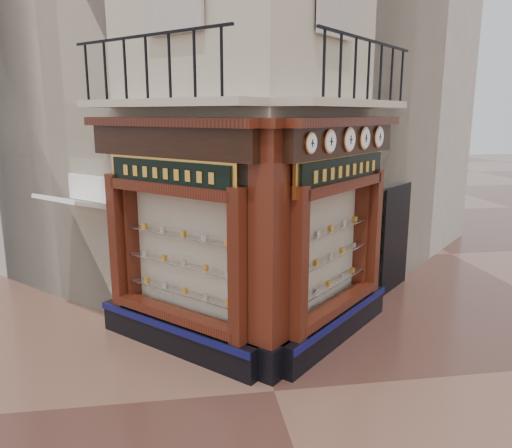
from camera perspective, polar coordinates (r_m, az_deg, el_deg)
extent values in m
plane|color=#492A22|center=(7.83, 2.08, -18.54)|extent=(80.00, 80.00, 0.00)
cube|color=#B8AD90|center=(12.96, -3.13, 21.20)|extent=(11.31, 11.31, 12.00)
cube|color=beige|center=(15.34, -13.78, 17.64)|extent=(11.31, 11.31, 11.00)
cube|color=beige|center=(15.74, 5.41, 17.78)|extent=(11.31, 11.31, 11.00)
cube|color=black|center=(8.96, -9.09, -12.50)|extent=(2.72, 2.72, 0.55)
cube|color=#0D0E42|center=(8.75, -10.04, -11.62)|extent=(2.50, 2.50, 0.12)
cube|color=#38120A|center=(7.53, -1.94, -4.98)|extent=(0.37, 0.37, 2.45)
cube|color=#38120A|center=(9.46, -15.39, -1.79)|extent=(0.37, 0.37, 2.45)
cube|color=beige|center=(8.67, -7.88, -2.92)|extent=(1.80, 1.80, 2.10)
cube|color=black|center=(8.15, -9.80, 9.25)|extent=(2.69, 2.69, 0.50)
cube|color=#38120A|center=(8.09, -10.25, 11.41)|extent=(2.86, 2.86, 0.14)
cube|color=black|center=(9.36, 9.13, -11.37)|extent=(2.72, 2.72, 0.55)
cube|color=#0D0E42|center=(9.20, 10.25, -10.40)|extent=(2.50, 2.50, 0.12)
cube|color=#38120A|center=(7.68, 4.70, -4.67)|extent=(0.37, 0.37, 2.45)
cube|color=#38120A|center=(10.10, 13.08, -0.77)|extent=(0.37, 0.37, 2.45)
cube|color=beige|center=(9.02, 7.59, -2.31)|extent=(1.80, 1.80, 2.10)
cube|color=black|center=(8.59, 9.79, 9.41)|extent=(2.69, 2.69, 0.50)
cube|color=#38120A|center=(8.55, 10.29, 11.45)|extent=(2.86, 2.86, 0.14)
cube|color=black|center=(8.13, 1.42, -15.08)|extent=(0.78, 0.78, 0.55)
cube|color=#38120A|center=(7.43, 1.50, -1.81)|extent=(0.64, 0.64, 3.50)
cube|color=#38120A|center=(7.20, 1.58, 11.49)|extent=(0.85, 0.85, 0.14)
cube|color=#B8AD90|center=(8.08, -10.43, 13.46)|extent=(2.97, 2.97, 0.12)
cube|color=black|center=(7.93, -12.56, 20.28)|extent=(2.36, 2.36, 0.04)
cube|color=#B8AD90|center=(8.54, 10.49, 13.39)|extent=(2.97, 2.97, 0.12)
cube|color=black|center=(8.47, 12.89, 19.76)|extent=(2.36, 2.36, 0.04)
cylinder|color=#B9743D|center=(7.35, 6.20, 9.17)|extent=(0.26, 0.26, 0.32)
cylinder|color=white|center=(7.33, 6.41, 9.16)|extent=(0.21, 0.21, 0.27)
cube|color=black|center=(7.32, 6.51, 9.16)|extent=(0.02, 0.02, 0.11)
cube|color=black|center=(7.32, 6.51, 9.16)|extent=(0.06, 0.06, 0.01)
cylinder|color=#B9743D|center=(7.85, 8.36, 9.33)|extent=(0.30, 0.30, 0.37)
cylinder|color=white|center=(7.84, 8.55, 9.31)|extent=(0.24, 0.24, 0.32)
cube|color=black|center=(7.83, 8.65, 9.31)|extent=(0.02, 0.02, 0.12)
cube|color=black|center=(7.83, 8.65, 9.31)|extent=(0.07, 0.07, 0.01)
cylinder|color=#B9743D|center=(8.45, 10.54, 9.47)|extent=(0.32, 0.32, 0.41)
cylinder|color=white|center=(8.44, 10.73, 9.45)|extent=(0.26, 0.26, 0.35)
cube|color=black|center=(8.43, 10.82, 9.45)|extent=(0.02, 0.02, 0.14)
cube|color=black|center=(8.43, 10.82, 9.45)|extent=(0.08, 0.08, 0.01)
cylinder|color=#B9743D|center=(8.99, 12.24, 9.57)|extent=(0.32, 0.32, 0.40)
cylinder|color=white|center=(8.98, 12.41, 9.55)|extent=(0.26, 0.26, 0.34)
cube|color=black|center=(8.97, 12.50, 9.55)|extent=(0.02, 0.02, 0.13)
cube|color=black|center=(8.97, 12.50, 9.55)|extent=(0.08, 0.08, 0.01)
cylinder|color=#B9743D|center=(9.55, 13.77, 9.65)|extent=(0.31, 0.31, 0.39)
cylinder|color=white|center=(9.54, 13.94, 9.64)|extent=(0.25, 0.25, 0.34)
cube|color=black|center=(9.53, 14.02, 9.63)|extent=(0.02, 0.02, 0.13)
cube|color=black|center=(9.53, 14.02, 9.63)|extent=(0.08, 0.08, 0.01)
cube|color=#ECAD45|center=(8.17, -9.87, 5.73)|extent=(2.03, 2.03, 0.54)
cube|color=black|center=(8.14, -10.08, 5.70)|extent=(1.89, 1.89, 0.41)
cube|color=#ECAD45|center=(8.61, 9.90, 6.07)|extent=(2.24, 2.24, 0.60)
cube|color=black|center=(8.59, 10.14, 6.05)|extent=(2.09, 2.09, 0.45)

